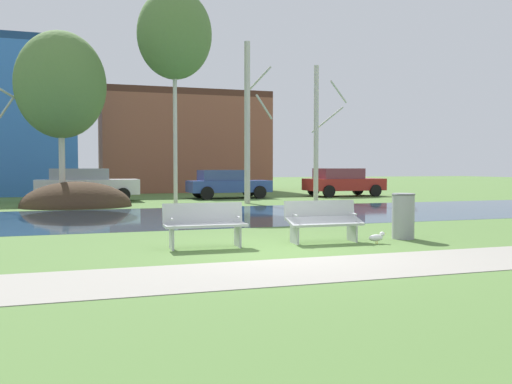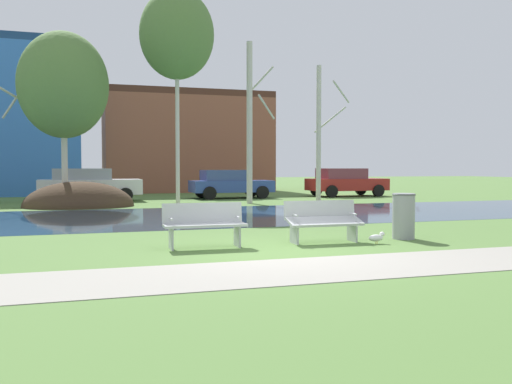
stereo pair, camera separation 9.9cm
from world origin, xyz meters
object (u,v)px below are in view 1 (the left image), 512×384
at_px(bench_right, 323,220).
at_px(parked_sedan_second_white, 86,184).
at_px(trash_bin, 403,215).
at_px(seagull, 377,237).
at_px(parked_wagon_fourth_red, 342,182).
at_px(parked_hatch_third_blue, 227,183).
at_px(bench_left, 205,224).

relative_size(bench_right, parked_sedan_second_white, 0.35).
bearing_deg(trash_bin, bench_right, 178.93).
xyz_separation_m(seagull, parked_wagon_fourth_red, (7.80, 16.81, 0.66)).
xyz_separation_m(bench_right, seagull, (0.96, -0.54, -0.34)).
bearing_deg(parked_wagon_fourth_red, parked_hatch_third_blue, -179.61).
bearing_deg(parked_hatch_third_blue, bench_left, -106.53).
bearing_deg(trash_bin, parked_wagon_fourth_red, 67.23).
relative_size(seagull, parked_hatch_third_blue, 0.09).
height_order(bench_right, parked_hatch_third_blue, parked_hatch_third_blue).
xyz_separation_m(bench_right, trash_bin, (1.92, -0.04, 0.05)).
height_order(trash_bin, parked_sedan_second_white, parked_sedan_second_white).
xyz_separation_m(trash_bin, parked_hatch_third_blue, (0.36, 16.26, 0.24)).
relative_size(bench_right, parked_hatch_third_blue, 0.39).
relative_size(bench_left, bench_right, 1.00).
distance_m(bench_right, parked_hatch_third_blue, 16.39).
xyz_separation_m(bench_left, parked_hatch_third_blue, (4.82, 16.23, 0.28)).
bearing_deg(seagull, parked_sedan_second_white, 108.72).
relative_size(bench_right, parked_wagon_fourth_red, 0.38).
height_order(bench_right, trash_bin, trash_bin).
bearing_deg(bench_left, seagull, -8.79).
relative_size(parked_hatch_third_blue, parked_wagon_fourth_red, 0.97).
bearing_deg(parked_sedan_second_white, parked_wagon_fourth_red, 2.47).
distance_m(bench_right, parked_wagon_fourth_red, 18.48).
xyz_separation_m(bench_right, parked_hatch_third_blue, (2.28, 16.23, 0.28)).
xyz_separation_m(bench_right, parked_wagon_fourth_red, (8.76, 16.27, 0.32)).
height_order(bench_left, seagull, bench_left).
distance_m(bench_right, trash_bin, 1.92).
distance_m(bench_left, parked_hatch_third_blue, 16.93).
relative_size(seagull, parked_sedan_second_white, 0.09).
height_order(parked_hatch_third_blue, parked_wagon_fourth_red, parked_wagon_fourth_red).
relative_size(trash_bin, parked_sedan_second_white, 0.22).
bearing_deg(parked_hatch_third_blue, bench_right, -97.99).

